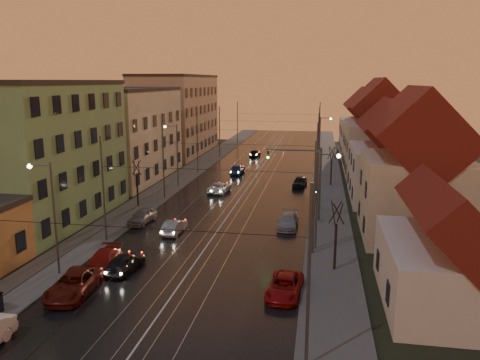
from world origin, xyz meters
The scene contains 46 objects.
ground centered at (0.00, 0.00, 0.00)m, with size 160.00×160.00×0.00m, color black.
road centered at (0.00, 40.00, 0.02)m, with size 16.00×120.00×0.04m, color black.
sidewalk_left centered at (-10.00, 40.00, 0.07)m, with size 4.00×120.00×0.15m, color #4C4C4C.
sidewalk_right centered at (10.00, 40.00, 0.07)m, with size 4.00×120.00×0.15m, color #4C4C4C.
tram_rail_0 centered at (-2.20, 40.00, 0.06)m, with size 0.06×120.00×0.03m, color gray.
tram_rail_1 centered at (-0.77, 40.00, 0.06)m, with size 0.06×120.00×0.03m, color gray.
tram_rail_2 centered at (0.77, 40.00, 0.06)m, with size 0.06×120.00×0.03m, color gray.
tram_rail_3 centered at (2.20, 40.00, 0.06)m, with size 0.06×120.00×0.03m, color gray.
apartment_left_1 centered at (-17.50, 14.00, 6.50)m, with size 10.00×18.00×13.00m, color #679B62.
apartment_left_2 centered at (-17.50, 34.00, 6.00)m, with size 10.00×20.00×12.00m, color #BDAE92.
apartment_left_3 centered at (-17.50, 58.00, 7.00)m, with size 10.00×24.00×14.00m, color tan.
house_right_0 centered at (17.00, 2.00, 2.92)m, with size 8.16×10.20×5.80m.
house_right_1 centered at (17.00, 15.00, 5.45)m, with size 8.67×10.20×10.80m.
house_right_2 centered at (17.00, 28.00, 4.64)m, with size 9.18×12.24×9.20m.
house_right_3 centered at (17.00, 43.00, 5.80)m, with size 9.18×14.28×11.50m.
house_right_4 centered at (17.00, 61.00, 5.05)m, with size 9.18×16.32×10.00m.
catenary_pole_r_0 centered at (8.60, -6.00, 4.50)m, with size 0.16×0.16×9.00m, color #595B60.
catenary_pole_l_1 centered at (-8.60, 9.00, 4.50)m, with size 0.16×0.16×9.00m, color #595B60.
catenary_pole_r_1 centered at (8.60, 9.00, 4.50)m, with size 0.16×0.16×9.00m, color #595B60.
catenary_pole_l_2 centered at (-8.60, 24.00, 4.50)m, with size 0.16×0.16×9.00m, color #595B60.
catenary_pole_r_2 centered at (8.60, 24.00, 4.50)m, with size 0.16×0.16×9.00m, color #595B60.
catenary_pole_l_3 centered at (-8.60, 39.00, 4.50)m, with size 0.16×0.16×9.00m, color #595B60.
catenary_pole_r_3 centered at (8.60, 39.00, 4.50)m, with size 0.16×0.16×9.00m, color #595B60.
catenary_pole_l_4 centered at (-8.60, 54.00, 4.50)m, with size 0.16×0.16×9.00m, color #595B60.
catenary_pole_r_4 centered at (8.60, 54.00, 4.50)m, with size 0.16×0.16×9.00m, color #595B60.
catenary_pole_l_5 centered at (-8.60, 72.00, 4.50)m, with size 0.16×0.16×9.00m, color #595B60.
catenary_pole_r_5 centered at (8.60, 72.00, 4.50)m, with size 0.16×0.16×9.00m, color #595B60.
street_lamp_0 centered at (-9.10, 2.00, 4.89)m, with size 1.75×0.32×8.00m.
street_lamp_1 centered at (9.10, 10.00, 4.89)m, with size 1.75×0.32×8.00m.
street_lamp_2 centered at (-9.10, 30.00, 4.89)m, with size 1.75×0.32×8.00m.
street_lamp_3 centered at (9.10, 46.00, 4.89)m, with size 1.75×0.32×8.00m.
traffic_light_mast centered at (7.99, 18.00, 4.60)m, with size 5.30×0.32×7.20m.
bare_tree_0 centered at (-10.20, 20.00, 2.49)m, with size 1.09×1.09×5.11m.
bare_tree_1 centered at (10.20, 6.00, 2.49)m, with size 1.09×1.09×5.11m.
bare_tree_2 centered at (10.40, 34.00, 2.49)m, with size 1.09×1.09×5.11m.
driving_car_0 centered at (-4.49, 3.36, 0.68)m, with size 1.60×3.98×1.36m, color black.
driving_car_1 centered at (-3.66, 12.13, 0.62)m, with size 1.31×3.77×1.24m, color #A4A3A9.
driving_car_2 centered at (-2.98, 28.08, 0.62)m, with size 2.06×4.48×1.24m, color silver.
driving_car_3 centered at (-2.89, 39.80, 0.66)m, with size 1.85×4.56×1.32m, color navy.
driving_car_4 centered at (-2.57, 55.90, 0.64)m, with size 1.52×3.78×1.29m, color black.
parked_left_1 centered at (-6.20, -0.66, 0.70)m, with size 2.34×5.07×1.41m, color maroon.
parked_left_2 centered at (-6.20, 3.40, 0.65)m, with size 1.83×4.50×1.31m, color #9F170F.
parked_left_3 centered at (-7.60, 14.65, 0.68)m, with size 1.60×3.98×1.36m, color #A09FA5.
parked_right_0 centered at (7.00, 1.52, 0.61)m, with size 2.02×4.38×1.22m, color #A41010.
parked_right_1 centered at (6.20, 15.56, 0.63)m, with size 1.76×4.32×1.25m, color #A6A6AC.
parked_right_2 centered at (6.49, 32.78, 0.67)m, with size 1.59×3.95×1.35m, color black.
Camera 1 is at (8.89, -26.03, 13.33)m, focal length 35.00 mm.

